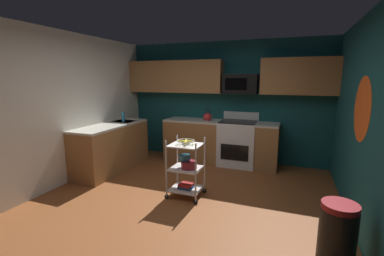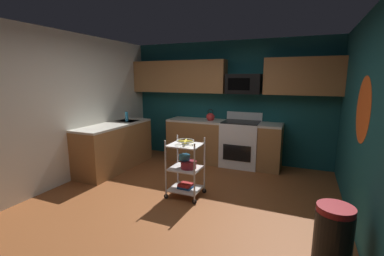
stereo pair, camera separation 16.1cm
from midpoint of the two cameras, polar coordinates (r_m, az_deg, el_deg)
name	(u,v)px [view 1 (the left image)]	position (r m, az deg, el deg)	size (l,w,h in m)	color
floor	(182,206)	(4.03, -3.41, -16.39)	(4.40, 4.80, 0.04)	brown
wall_back	(224,102)	(5.91, 6.19, 5.62)	(4.52, 0.06, 2.60)	#14474C
wall_left	(58,110)	(4.98, -27.76, 3.53)	(0.06, 4.80, 2.60)	silver
wall_right	(372,127)	(3.39, 33.17, 0.22)	(0.06, 4.80, 2.60)	#14474C
wall_flower_decal	(362,109)	(3.72, 31.77, 3.48)	(0.79, 0.79, 0.00)	#E5591E
counter_run	(176,144)	(5.55, -4.36, -3.43)	(3.41, 2.37, 0.92)	#9E6B3D
oven_range	(238,143)	(5.64, 9.04, -3.16)	(0.76, 0.65, 1.10)	white
upper_cabinets	(219,77)	(5.72, 4.94, 11.00)	(4.40, 0.33, 0.70)	#9E6B3D
microwave	(241,84)	(5.59, 9.63, 9.36)	(0.70, 0.39, 0.40)	black
rolling_cart	(186,168)	(4.11, -2.46, -8.68)	(0.54, 0.44, 0.91)	silver
fruit_bowl	(186,141)	(3.99, -2.51, -2.93)	(0.27, 0.27, 0.07)	silver
mixing_bowl_large	(189,164)	(4.07, -1.86, -7.88)	(0.25, 0.25, 0.11)	maroon
mixing_bowl_small	(185,157)	(4.09, -2.70, -6.32)	(0.18, 0.18, 0.08)	#338CBF
book_stack	(186,186)	(4.21, -2.43, -12.39)	(0.22, 0.20, 0.07)	#1E4C8C
kettle	(207,117)	(5.71, 2.55, 2.43)	(0.21, 0.18, 0.26)	red
dish_soap_bottle	(123,117)	(5.73, -15.41, 2.32)	(0.06, 0.06, 0.20)	#2D8CBF
trash_can	(337,236)	(3.03, 27.43, -19.98)	(0.34, 0.42, 0.66)	black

